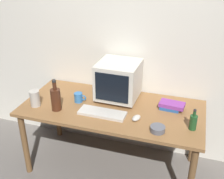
# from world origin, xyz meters

# --- Properties ---
(ground_plane) EXTENTS (6.00, 6.00, 0.00)m
(ground_plane) POSITION_xyz_m (0.00, 0.00, 0.00)
(ground_plane) COLOR slate
(back_wall) EXTENTS (4.00, 0.08, 2.50)m
(back_wall) POSITION_xyz_m (0.00, 0.45, 1.25)
(back_wall) COLOR silver
(back_wall) RESTS_ON ground
(desk) EXTENTS (1.66, 0.78, 0.70)m
(desk) POSITION_xyz_m (0.00, 0.00, 0.62)
(desk) COLOR olive
(desk) RESTS_ON ground
(crt_monitor) EXTENTS (0.39, 0.40, 0.37)m
(crt_monitor) POSITION_xyz_m (0.01, 0.18, 0.89)
(crt_monitor) COLOR beige
(crt_monitor) RESTS_ON desk
(keyboard) EXTENTS (0.42, 0.16, 0.02)m
(keyboard) POSITION_xyz_m (-0.04, -0.15, 0.71)
(keyboard) COLOR beige
(keyboard) RESTS_ON desk
(computer_mouse) EXTENTS (0.09, 0.11, 0.04)m
(computer_mouse) POSITION_xyz_m (0.26, -0.14, 0.72)
(computer_mouse) COLOR beige
(computer_mouse) RESTS_ON desk
(bottle_tall) EXTENTS (0.09, 0.09, 0.30)m
(bottle_tall) POSITION_xyz_m (-0.46, -0.20, 0.81)
(bottle_tall) COLOR #472314
(bottle_tall) RESTS_ON desk
(bottle_short) EXTENTS (0.06, 0.06, 0.19)m
(bottle_short) POSITION_xyz_m (0.73, -0.14, 0.77)
(bottle_short) COLOR #1E4C23
(bottle_short) RESTS_ON desk
(book_stack) EXTENTS (0.23, 0.16, 0.06)m
(book_stack) POSITION_xyz_m (0.52, 0.14, 0.73)
(book_stack) COLOR #28569E
(book_stack) RESTS_ON desk
(mug) EXTENTS (0.12, 0.08, 0.09)m
(mug) POSITION_xyz_m (-0.33, -0.00, 0.75)
(mug) COLOR #3370B2
(mug) RESTS_ON desk
(cd_spindle) EXTENTS (0.12, 0.12, 0.04)m
(cd_spindle) POSITION_xyz_m (0.46, -0.26, 0.72)
(cd_spindle) COLOR #595B66
(cd_spindle) RESTS_ON desk
(metal_canister) EXTENTS (0.09, 0.09, 0.15)m
(metal_canister) POSITION_xyz_m (-0.68, -0.19, 0.78)
(metal_canister) COLOR #B7B2A8
(metal_canister) RESTS_ON desk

